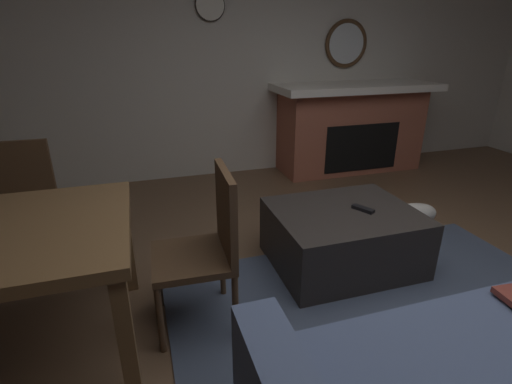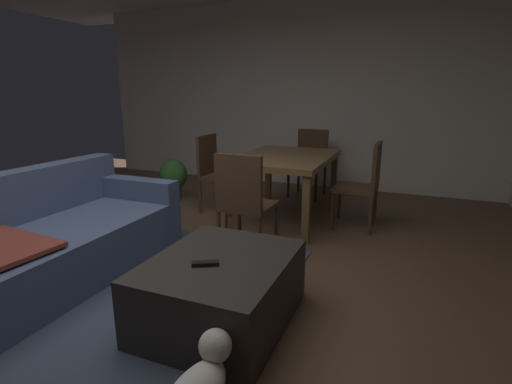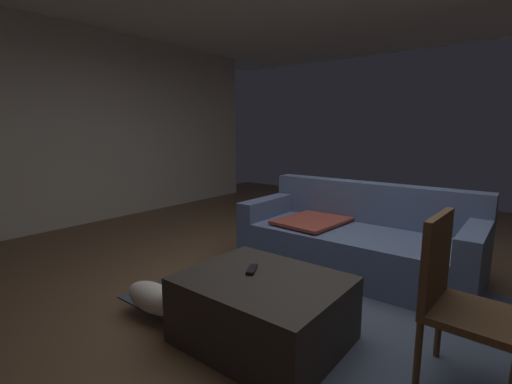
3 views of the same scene
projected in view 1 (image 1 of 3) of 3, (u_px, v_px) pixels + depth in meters
The scene contains 11 objects.
floor at pixel (402, 334), 2.19m from camera, with size 9.41×9.41×0.00m, color brown.
wall_back_fireplace_side at pixel (248, 54), 4.43m from camera, with size 8.24×0.12×2.80m, color beige.
area_rug at pixel (402, 329), 2.23m from camera, with size 2.60×2.00×0.01m, color #3D475B.
fireplace at pixel (351, 127), 4.75m from camera, with size 1.98×0.76×1.07m.
round_wall_mirror at pixel (346, 44), 4.65m from camera, with size 0.56×0.05×0.56m.
ottoman_coffee_table at pixel (342, 238), 2.80m from camera, with size 1.00×0.81×0.44m, color #2D2826.
tv_remote at pixel (363, 209), 2.71m from camera, with size 0.05×0.16×0.02m, color black.
dining_chair_south at pixel (20, 203), 2.62m from camera, with size 0.45×0.45×0.93m.
dining_chair_west at pixel (208, 241), 2.13m from camera, with size 0.46×0.46×0.93m.
small_dog at pixel (407, 215), 3.26m from camera, with size 0.58×0.23×0.30m.
wall_clock at pixel (210, 5), 4.05m from camera, with size 0.32×0.03×0.32m.
Camera 1 is at (1.31, 1.40, 1.58)m, focal length 26.95 mm.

